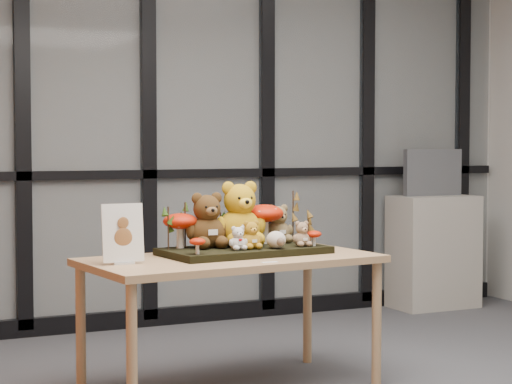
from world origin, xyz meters
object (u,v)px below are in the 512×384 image
bear_brown_medium (207,217)px  diorama_tray (244,251)px  bear_small_yellow (251,233)px  sign_holder (123,236)px  bear_tan_back (278,222)px  cabinet (433,252)px  display_table (231,270)px  mushroom_back_right (264,222)px  mushroom_back_left (180,229)px  bear_beige_small (302,232)px  bear_white_bow (238,237)px  plush_cream_hedgehog (276,239)px  mushroom_front_right (314,237)px  bear_pooh_yellow (239,210)px  mushroom_front_left (197,245)px  monitor (433,172)px

bear_brown_medium → diorama_tray: bearing=-26.2°
bear_small_yellow → sign_holder: 0.68m
bear_tan_back → sign_holder: (-0.94, -0.24, -0.02)m
sign_holder → cabinet: 3.38m
display_table → mushroom_back_right: size_ratio=6.63×
bear_brown_medium → mushroom_back_left: (-0.13, 0.04, -0.06)m
bear_beige_small → sign_holder: 0.97m
bear_brown_medium → bear_white_bow: size_ratio=2.34×
bear_brown_medium → plush_cream_hedgehog: size_ratio=3.16×
diorama_tray → mushroom_front_right: size_ratio=9.52×
plush_cream_hedgehog → mushroom_back_left: 0.49m
bear_small_yellow → bear_beige_small: size_ratio=1.09×
cabinet → bear_brown_medium: bearing=-150.0°
diorama_tray → mushroom_back_right: size_ratio=3.64×
sign_holder → cabinet: size_ratio=0.33×
bear_small_yellow → bear_beige_small: bear_small_yellow is taller
bear_small_yellow → cabinet: bear_small_yellow is taller
bear_beige_small → sign_holder: (-0.97, -0.02, 0.02)m
bear_pooh_yellow → mushroom_front_right: bear_pooh_yellow is taller
bear_small_yellow → bear_white_bow: (-0.08, -0.02, -0.01)m
cabinet → bear_pooh_yellow: bearing=-148.1°
display_table → plush_cream_hedgehog: plush_cream_hedgehog is taller
diorama_tray → bear_brown_medium: bearing=153.8°
bear_small_yellow → mushroom_front_right: (0.36, -0.02, -0.04)m
mushroom_back_right → bear_small_yellow: bearing=-130.3°
bear_small_yellow → bear_white_bow: size_ratio=1.19×
mushroom_back_left → mushroom_back_right: bearing=1.4°
bear_pooh_yellow → mushroom_back_right: size_ratio=1.61×
display_table → diorama_tray: bearing=26.6°
mushroom_back_left → bear_small_yellow: bearing=-31.1°
bear_brown_medium → mushroom_back_left: bearing=158.0°
mushroom_back_left → mushroom_front_left: size_ratio=2.24×
diorama_tray → bear_white_bow: size_ratio=6.32×
mushroom_front_right → bear_tan_back: bearing=112.9°
bear_white_bow → mushroom_front_right: bearing=-5.6°
bear_pooh_yellow → bear_white_bow: 0.23m
bear_pooh_yellow → bear_brown_medium: (-0.19, -0.01, -0.03)m
bear_tan_back → mushroom_back_right: size_ratio=0.98×
bear_white_bow → mushroom_back_left: size_ratio=0.68×
monitor → mushroom_front_right: bearing=-140.1°
bear_tan_back → mushroom_back_right: (-0.09, -0.01, 0.00)m
mushroom_front_left → sign_holder: 0.36m
bear_pooh_yellow → mushroom_front_right: (0.35, -0.18, -0.14)m
cabinet → bear_small_yellow: bearing=-145.4°
display_table → mushroom_back_left: 0.34m
plush_cream_hedgehog → cabinet: size_ratio=0.12×
mushroom_front_left → sign_holder: sign_holder is taller
bear_beige_small → sign_holder: bearing=175.2°
plush_cream_hedgehog → mushroom_front_right: size_ratio=1.12×
bear_brown_medium → mushroom_front_right: bearing=-23.1°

